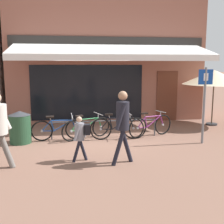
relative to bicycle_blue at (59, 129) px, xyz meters
name	(u,v)px	position (x,y,z in m)	size (l,w,h in m)	color
ground_plane	(94,138)	(1.13, 0.18, -0.36)	(160.00, 160.00, 0.00)	brown
shop_front	(105,48)	(1.97, 4.11, 2.75)	(8.17, 4.92, 6.23)	#8E5647
bike_rack_rail	(105,123)	(1.46, 0.16, 0.11)	(3.50, 0.04, 0.57)	#47494F
bicycle_blue	(59,129)	(0.00, 0.00, 0.00)	(1.72, 0.52, 0.84)	black
bicycle_green	(86,128)	(0.87, 0.06, 0.00)	(1.61, 0.91, 0.82)	black
bicycle_black	(117,128)	(1.83, -0.12, 0.01)	(1.75, 0.52, 0.83)	black
bicycle_purple	(151,125)	(2.98, 0.07, 0.01)	(1.63, 0.74, 0.83)	black
pedestrian_adult	(123,119)	(1.59, -2.35, 0.73)	(0.58, 0.53, 1.77)	black
pedestrian_child	(81,133)	(0.61, -2.03, 0.34)	(0.46, 0.37, 1.13)	black
litter_bin	(20,127)	(-1.15, -0.12, 0.14)	(0.65, 0.65, 0.99)	#23472D
parking_sign	(205,97)	(4.32, -0.95, 1.04)	(0.44, 0.07, 2.28)	slate
cafe_parasol	(214,77)	(5.90, 1.47, 1.51)	(2.43, 2.43, 2.15)	#4C3D2D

